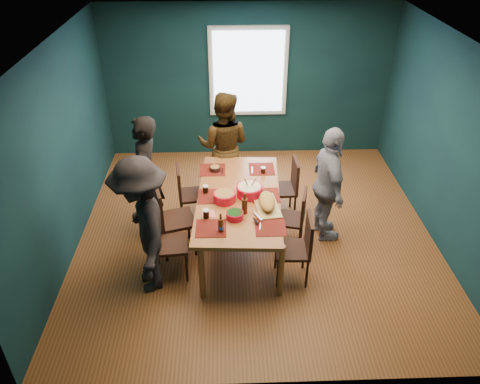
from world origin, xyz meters
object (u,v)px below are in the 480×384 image
object	(u,v)px
chair_right_far	(288,184)
person_far_left	(146,177)
bowl_salad	(224,197)
person_right	(328,186)
chair_left_far	(186,190)
person_near_left	(143,227)
chair_left_near	(162,239)
bowl_dumpling	(249,190)
bowl_herbs	(235,215)
chair_right_mid	(296,215)
chair_left_mid	(168,215)
dining_table	(239,201)
chair_right_near	(300,244)
person_back	(224,146)
cutting_board	(267,202)

from	to	relation	value
chair_right_far	person_far_left	world-z (taller)	person_far_left
bowl_salad	person_right	bearing A→B (deg)	11.52
chair_left_far	person_near_left	distance (m)	1.46
chair_left_near	chair_right_far	size ratio (longest dim) A/B	1.02
bowl_dumpling	bowl_herbs	distance (m)	0.55
chair_right_mid	chair_left_mid	bearing A→B (deg)	-162.81
bowl_salad	bowl_herbs	distance (m)	0.41
dining_table	chair_right_near	bearing A→B (deg)	-40.40
dining_table	bowl_salad	bearing A→B (deg)	-146.97
chair_left_mid	bowl_herbs	bearing A→B (deg)	-41.21
chair_left_far	person_back	world-z (taller)	person_back
chair_right_near	bowl_dumpling	distance (m)	0.98
person_far_left	cutting_board	distance (m)	1.74
person_far_left	chair_right_mid	bearing A→B (deg)	84.92
dining_table	chair_left_far	world-z (taller)	chair_left_far
chair_left_mid	chair_right_far	bearing A→B (deg)	9.48
chair_right_far	bowl_salad	bearing A→B (deg)	-141.15
bowl_herbs	cutting_board	world-z (taller)	cutting_board
chair_right_far	cutting_board	size ratio (longest dim) A/B	1.33
dining_table	person_near_left	distance (m)	1.36
bowl_herbs	chair_left_mid	bearing A→B (deg)	155.17
chair_left_mid	chair_left_near	distance (m)	0.45
chair_right_mid	bowl_salad	distance (m)	1.03
dining_table	person_back	distance (m)	1.36
dining_table	person_far_left	world-z (taller)	person_far_left
bowl_salad	chair_right_near	bearing A→B (deg)	-32.63
chair_left_far	chair_left_mid	size ratio (longest dim) A/B	0.87
dining_table	chair_right_far	size ratio (longest dim) A/B	2.36
dining_table	cutting_board	xyz separation A→B (m)	(0.34, -0.27, 0.15)
chair_left_mid	person_back	distance (m)	1.64
chair_right_near	person_near_left	bearing A→B (deg)	-176.42
chair_left_near	dining_table	bearing A→B (deg)	24.71
bowl_herbs	cutting_board	distance (m)	0.47
person_near_left	bowl_salad	xyz separation A→B (m)	(0.95, 0.63, -0.01)
chair_right_far	person_far_left	size ratio (longest dim) A/B	0.53
chair_right_mid	cutting_board	size ratio (longest dim) A/B	1.22
chair_right_mid	bowl_dumpling	world-z (taller)	bowl_dumpling
person_far_left	cutting_board	size ratio (longest dim) A/B	2.51
chair_right_far	chair_right_near	distance (m)	1.40
chair_left_near	chair_right_far	distance (m)	2.12
bowl_herbs	chair_right_near	bearing A→B (deg)	-13.75
chair_left_mid	chair_right_near	distance (m)	1.75
chair_right_near	person_back	bearing A→B (deg)	116.26
chair_left_near	person_back	size ratio (longest dim) A/B	0.55
chair_right_far	cutting_board	world-z (taller)	cutting_board
person_back	bowl_herbs	world-z (taller)	person_back
dining_table	chair_right_near	xyz separation A→B (m)	(0.72, -0.69, -0.20)
dining_table	cutting_board	size ratio (longest dim) A/B	3.13
bowl_salad	bowl_herbs	xyz separation A→B (m)	(0.12, -0.39, -0.01)
chair_right_mid	person_back	bearing A→B (deg)	139.60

